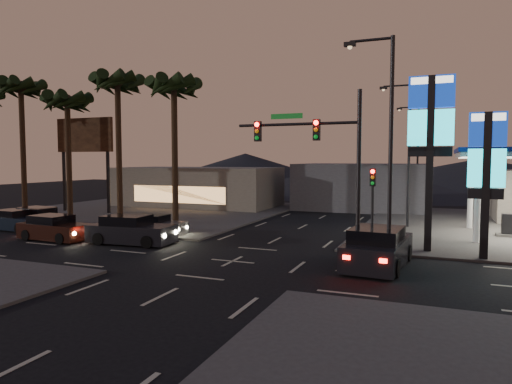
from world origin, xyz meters
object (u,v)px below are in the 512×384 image
at_px(car_lane_b_mid, 39,218).
at_px(suv_station, 378,248).
at_px(traffic_signal_mast, 322,150).
at_px(car_lane_a_mid, 54,228).
at_px(car_lane_a_rear, 15,221).
at_px(car_lane_b_rear, 40,219).
at_px(pylon_sign_short, 487,163).
at_px(car_lane_a_front, 131,231).
at_px(car_lane_b_front, 154,226).
at_px(pylon_sign_tall, 431,128).

bearing_deg(car_lane_b_mid, suv_station, -8.05).
distance_m(traffic_signal_mast, car_lane_a_mid, 16.73).
relative_size(car_lane_a_rear, car_lane_b_mid, 0.97).
bearing_deg(car_lane_b_rear, pylon_sign_short, -0.19).
height_order(car_lane_a_front, car_lane_b_mid, car_lane_a_front).
relative_size(traffic_signal_mast, car_lane_a_mid, 1.72).
distance_m(traffic_signal_mast, car_lane_b_mid, 21.79).
distance_m(car_lane_a_rear, car_lane_b_front, 10.21).
bearing_deg(car_lane_b_front, car_lane_a_mid, -142.31).
distance_m(pylon_sign_short, car_lane_b_mid, 28.64).
xyz_separation_m(traffic_signal_mast, car_lane_b_rear, (-20.78, 2.60, -4.56)).
bearing_deg(traffic_signal_mast, pylon_sign_short, 19.13).
bearing_deg(car_lane_a_front, car_lane_a_mid, -172.43).
xyz_separation_m(pylon_sign_short, car_lane_b_rear, (-28.02, 0.09, -3.99)).
bearing_deg(pylon_sign_tall, car_lane_b_rear, -177.96).
distance_m(pylon_sign_short, car_lane_a_front, 18.88).
height_order(car_lane_a_mid, car_lane_b_front, car_lane_a_mid).
bearing_deg(car_lane_a_mid, car_lane_b_rear, 144.95).
distance_m(pylon_sign_tall, car_lane_a_mid, 22.00).
bearing_deg(pylon_sign_tall, pylon_sign_short, -21.80).
bearing_deg(pylon_sign_short, car_lane_b_mid, 179.31).
distance_m(pylon_sign_tall, pylon_sign_short, 3.20).
bearing_deg(car_lane_b_front, traffic_signal_mast, -14.12).
xyz_separation_m(car_lane_a_front, car_lane_b_front, (-0.41, 2.90, -0.14)).
relative_size(pylon_sign_tall, traffic_signal_mast, 1.12).
bearing_deg(pylon_sign_tall, traffic_signal_mast, -143.48).
bearing_deg(suv_station, car_lane_b_front, 166.52).
height_order(traffic_signal_mast, car_lane_b_rear, traffic_signal_mast).
height_order(pylon_sign_short, car_lane_b_rear, pylon_sign_short).
relative_size(traffic_signal_mast, car_lane_a_rear, 1.84).
xyz_separation_m(car_lane_a_mid, car_lane_b_mid, (-5.02, 3.54, -0.02)).
height_order(car_lane_a_rear, car_lane_b_front, car_lane_a_rear).
height_order(pylon_sign_short, car_lane_a_mid, pylon_sign_short).
bearing_deg(car_lane_a_front, pylon_sign_short, 7.87).
distance_m(car_lane_b_front, suv_station, 14.61).
xyz_separation_m(car_lane_a_rear, car_lane_b_rear, (0.76, 1.40, 0.02)).
xyz_separation_m(car_lane_a_rear, suv_station, (24.27, -1.73, 0.19)).
height_order(traffic_signal_mast, car_lane_a_mid, traffic_signal_mast).
distance_m(pylon_sign_tall, traffic_signal_mast, 6.02).
relative_size(car_lane_a_mid, car_lane_b_mid, 1.04).
height_order(car_lane_a_front, car_lane_b_front, car_lane_a_front).
bearing_deg(car_lane_b_front, car_lane_b_rear, -178.27).
distance_m(pylon_sign_short, car_lane_a_rear, 29.08).
relative_size(car_lane_b_mid, car_lane_b_rear, 1.00).
xyz_separation_m(car_lane_a_mid, car_lane_b_front, (4.62, 3.57, -0.08)).
bearing_deg(pylon_sign_tall, car_lane_a_front, -167.41).
bearing_deg(car_lane_a_mid, pylon_sign_tall, 11.39).
bearing_deg(car_lane_b_rear, car_lane_a_front, -15.08).
bearing_deg(traffic_signal_mast, car_lane_a_mid, -177.56).
relative_size(pylon_sign_short, car_lane_b_front, 1.70).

